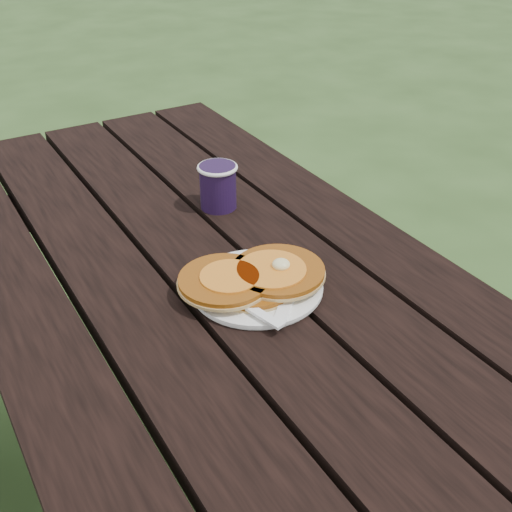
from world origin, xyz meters
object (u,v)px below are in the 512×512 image
plate (256,287)px  pancake_stack (253,277)px  picnic_table (247,467)px  coffee_cup (218,184)px

plate → pancake_stack: bearing=148.8°
picnic_table → plate: size_ratio=8.55×
picnic_table → coffee_cup: bearing=69.0°
picnic_table → coffee_cup: (0.12, 0.31, 0.43)m
pancake_stack → coffee_cup: (0.09, 0.28, 0.03)m
picnic_table → plate: plate is taller
pancake_stack → plate: bearing=-31.2°
plate → pancake_stack: size_ratio=0.88×
plate → coffee_cup: bearing=73.9°
picnic_table → pancake_stack: bearing=41.4°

